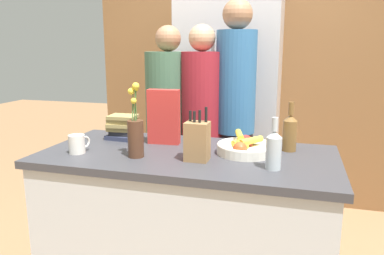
# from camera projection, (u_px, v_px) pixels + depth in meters

# --- Properties ---
(kitchen_island) EXTENTS (1.57, 0.76, 0.92)m
(kitchen_island) POSITION_uv_depth(u_px,v_px,m) (187.00, 231.00, 2.11)
(kitchen_island) COLOR silver
(kitchen_island) RESTS_ON ground_plane
(back_wall_wood) EXTENTS (2.77, 0.12, 2.60)m
(back_wall_wood) POSITION_uv_depth(u_px,v_px,m) (239.00, 66.00, 3.57)
(back_wall_wood) COLOR brown
(back_wall_wood) RESTS_ON ground_plane
(refrigerator) EXTENTS (0.85, 0.62, 1.94)m
(refrigerator) POSITION_uv_depth(u_px,v_px,m) (229.00, 106.00, 3.30)
(refrigerator) COLOR #B7B7BC
(refrigerator) RESTS_ON ground_plane
(fruit_bowl) EXTENTS (0.30, 0.30, 0.11)m
(fruit_bowl) POSITION_uv_depth(u_px,v_px,m) (245.00, 147.00, 1.98)
(fruit_bowl) COLOR silver
(fruit_bowl) RESTS_ON kitchen_island
(knife_block) EXTENTS (0.12, 0.10, 0.27)m
(knife_block) POSITION_uv_depth(u_px,v_px,m) (197.00, 141.00, 1.86)
(knife_block) COLOR olive
(knife_block) RESTS_ON kitchen_island
(flower_vase) EXTENTS (0.08, 0.08, 0.39)m
(flower_vase) POSITION_uv_depth(u_px,v_px,m) (135.00, 133.00, 1.91)
(flower_vase) COLOR #4C2D1E
(flower_vase) RESTS_ON kitchen_island
(cereal_box) EXTENTS (0.19, 0.07, 0.32)m
(cereal_box) POSITION_uv_depth(u_px,v_px,m) (164.00, 117.00, 2.17)
(cereal_box) COLOR red
(cereal_box) RESTS_ON kitchen_island
(coffee_mug) EXTENTS (0.09, 0.12, 0.10)m
(coffee_mug) POSITION_uv_depth(u_px,v_px,m) (77.00, 144.00, 2.00)
(coffee_mug) COLOR silver
(coffee_mug) RESTS_ON kitchen_island
(book_stack) EXTENTS (0.20, 0.15, 0.15)m
(book_stack) POSITION_uv_depth(u_px,v_px,m) (123.00, 128.00, 2.30)
(book_stack) COLOR #2D334C
(book_stack) RESTS_ON kitchen_island
(bottle_oil) EXTENTS (0.07, 0.07, 0.25)m
(bottle_oil) POSITION_uv_depth(u_px,v_px,m) (274.00, 149.00, 1.73)
(bottle_oil) COLOR #B2BCC1
(bottle_oil) RESTS_ON kitchen_island
(bottle_vinegar) EXTENTS (0.08, 0.08, 0.27)m
(bottle_vinegar) POSITION_uv_depth(u_px,v_px,m) (290.00, 132.00, 2.03)
(bottle_vinegar) COLOR brown
(bottle_vinegar) RESTS_ON kitchen_island
(person_at_sink) EXTENTS (0.35, 0.35, 1.63)m
(person_at_sink) POSITION_uv_depth(u_px,v_px,m) (169.00, 122.00, 2.86)
(person_at_sink) COLOR #383842
(person_at_sink) RESTS_ON ground_plane
(person_in_blue) EXTENTS (0.30, 0.30, 1.63)m
(person_in_blue) POSITION_uv_depth(u_px,v_px,m) (202.00, 123.00, 2.76)
(person_in_blue) COLOR #383842
(person_in_blue) RESTS_ON ground_plane
(person_in_red_tee) EXTENTS (0.29, 0.29, 1.80)m
(person_in_red_tee) POSITION_uv_depth(u_px,v_px,m) (235.00, 109.00, 2.71)
(person_in_red_tee) COLOR #383842
(person_in_red_tee) RESTS_ON ground_plane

